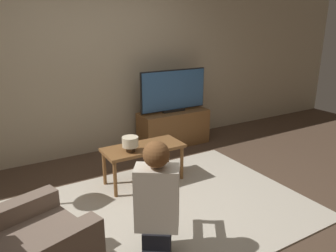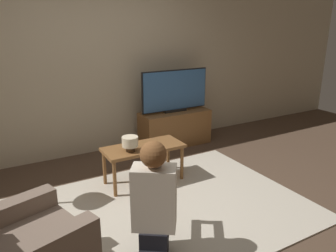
% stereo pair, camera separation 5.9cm
% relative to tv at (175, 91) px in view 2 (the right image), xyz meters
% --- Properties ---
extents(ground_plane, '(10.00, 10.00, 0.00)m').
position_rel_tv_xyz_m(ground_plane, '(-1.12, -1.58, -0.85)').
color(ground_plane, brown).
extents(wall_back, '(10.00, 0.06, 2.60)m').
position_rel_tv_xyz_m(wall_back, '(-1.12, 0.35, 0.45)').
color(wall_back, beige).
rests_on(wall_back, ground_plane).
extents(rug, '(2.99, 2.05, 0.02)m').
position_rel_tv_xyz_m(rug, '(-1.12, -1.58, -0.84)').
color(rug, beige).
rests_on(rug, ground_plane).
extents(tv_stand, '(1.08, 0.41, 0.53)m').
position_rel_tv_xyz_m(tv_stand, '(-0.00, -0.00, -0.59)').
color(tv_stand, brown).
rests_on(tv_stand, ground_plane).
extents(tv, '(1.09, 0.08, 0.63)m').
position_rel_tv_xyz_m(tv, '(0.00, 0.00, 0.00)').
color(tv, black).
rests_on(tv, tv_stand).
extents(coffee_table, '(0.93, 0.41, 0.46)m').
position_rel_tv_xyz_m(coffee_table, '(-0.97, -0.92, -0.45)').
color(coffee_table, brown).
rests_on(coffee_table, ground_plane).
extents(person_kneeling, '(0.65, 0.80, 0.98)m').
position_rel_tv_xyz_m(person_kneeling, '(-1.46, -2.14, -0.35)').
color(person_kneeling, black).
rests_on(person_kneeling, rug).
extents(table_lamp, '(0.18, 0.18, 0.17)m').
position_rel_tv_xyz_m(table_lamp, '(-1.16, -0.99, -0.29)').
color(table_lamp, '#4C3823').
rests_on(table_lamp, coffee_table).
extents(remote, '(0.04, 0.15, 0.02)m').
position_rel_tv_xyz_m(remote, '(-0.89, -1.01, -0.38)').
color(remote, black).
rests_on(remote, coffee_table).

